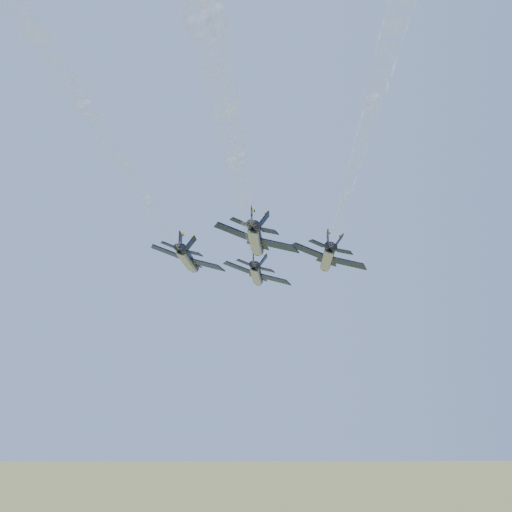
# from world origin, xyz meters

# --- Properties ---
(jet_lead) EXTENTS (11.98, 16.01, 4.82)m
(jet_lead) POSITION_xyz_m (1.45, 12.83, 104.88)
(jet_lead) COLOR black
(jet_left) EXTENTS (11.98, 16.01, 4.82)m
(jet_left) POSITION_xyz_m (-8.35, 1.75, 104.88)
(jet_left) COLOR black
(jet_right) EXTENTS (11.98, 16.01, 4.82)m
(jet_right) POSITION_xyz_m (13.52, 3.07, 104.88)
(jet_right) COLOR black
(jet_slot) EXTENTS (11.98, 16.01, 4.82)m
(jet_slot) POSITION_xyz_m (3.40, -7.69, 104.88)
(jet_slot) COLOR black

